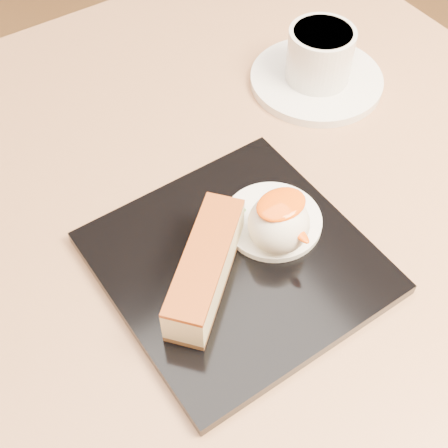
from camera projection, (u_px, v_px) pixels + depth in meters
table at (229, 310)px, 0.71m from camera, size 0.80×0.80×0.72m
dessert_plate at (237, 263)px, 0.55m from camera, size 0.22×0.22×0.01m
cheesecake at (206, 268)px, 0.52m from camera, size 0.12×0.11×0.04m
cream_smear at (273, 221)px, 0.57m from camera, size 0.09×0.09×0.01m
ice_cream_scoop at (279, 224)px, 0.54m from camera, size 0.05×0.05×0.05m
mango_sauce at (281, 204)px, 0.52m from camera, size 0.05×0.03×0.01m
mint_sprig at (231, 215)px, 0.57m from camera, size 0.03×0.02×0.00m
saucer at (316, 80)px, 0.71m from camera, size 0.15×0.15×0.01m
coffee_cup at (321, 53)px, 0.68m from camera, size 0.10×0.07×0.06m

